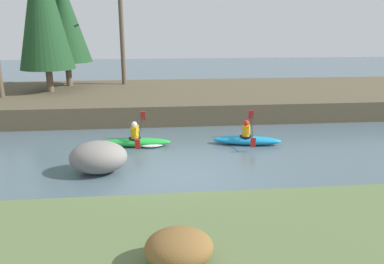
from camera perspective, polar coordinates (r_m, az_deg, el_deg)
ground_plane at (r=11.72m, az=-1.50°, el=-7.04°), size 90.00×90.00×0.00m
riverbank_far at (r=21.89m, az=-3.69°, el=5.09°), size 44.00×9.22×0.98m
conifer_tree_centre at (r=22.51m, az=-21.90°, el=17.63°), size 2.95×2.95×8.15m
conifer_tree_mid_right at (r=24.48m, az=-18.93°, el=15.83°), size 3.00×3.00×6.41m
bare_tree_mid_upstream at (r=24.36m, az=-10.60°, el=15.54°), size 4.14×4.09×7.57m
shrub_clump_second at (r=6.52m, az=-2.00°, el=-17.23°), size 1.16×0.97×0.63m
kayaker_lead at (r=15.04m, az=8.45°, el=-1.08°), size 2.79×2.06×1.20m
kayaker_middle at (r=14.81m, az=-8.04°, el=-1.43°), size 2.79×2.07×1.20m
boulder_midstream at (r=12.34m, az=-14.08°, el=-3.74°), size 1.83×1.44×1.04m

